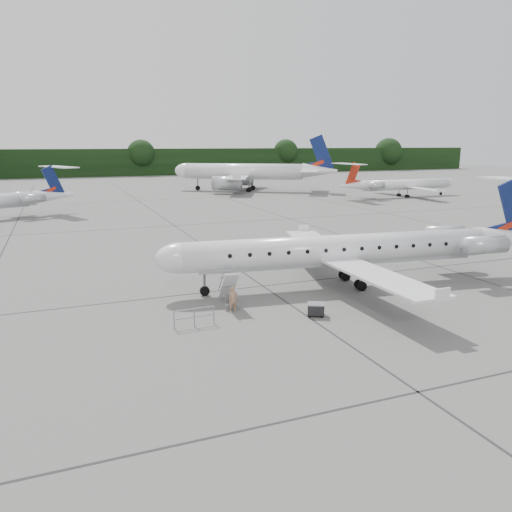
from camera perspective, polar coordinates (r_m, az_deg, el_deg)
name	(u,v)px	position (r m, az deg, el deg)	size (l,w,h in m)	color
ground	(341,300)	(31.69, 9.68, -5.01)	(320.00, 320.00, 0.00)	#60605E
treeline	(113,163)	(156.62, -16.00, 10.23)	(260.00, 4.00, 8.00)	black
main_regional_jet	(341,235)	(34.06, 9.64, 2.38)	(27.62, 19.89, 7.08)	silver
airstair	(228,287)	(30.11, -3.17, -3.58)	(0.85, 2.35, 2.22)	silver
passenger	(233,299)	(28.98, -2.64, -4.95)	(0.56, 0.36, 1.52)	#9C7255
safety_railing	(194,318)	(26.94, -7.06, -7.01)	(2.20, 0.08, 1.00)	gray
baggage_cart	(316,309)	(28.58, 6.87, -6.04)	(0.93, 0.75, 0.81)	black
bg_narrowbody	(243,164)	(102.92, -1.45, 10.51)	(30.95, 22.29, 11.11)	silver
bg_regional_right	(408,179)	(95.73, 16.96, 8.37)	(24.17, 17.40, 6.34)	silver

